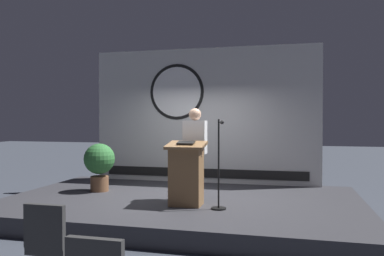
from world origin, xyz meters
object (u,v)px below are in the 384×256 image
Objects in this scene: podium at (186,174)px; potted_plant at (99,162)px; audience_chair_left at (52,240)px; speaker_person at (195,153)px; microphone_stand at (219,178)px.

podium is 2.18m from potted_plant.
audience_chair_left is (-0.70, -2.76, -0.34)m from podium.
podium is 0.57m from speaker_person.
speaker_person reaches higher than microphone_stand.
podium is at bearing -22.16° from potted_plant.
speaker_person is 1.71× the size of potted_plant.
podium is at bearing -94.17° from speaker_person.
speaker_person is (0.03, 0.48, 0.31)m from podium.
microphone_stand is at bearing 64.29° from audience_chair_left.
speaker_person is 3.38m from audience_chair_left.
microphone_stand reaches higher than podium.
microphone_stand is at bearing -10.67° from podium.
speaker_person is 2.10m from potted_plant.
potted_plant is at bearing 110.28° from audience_chair_left.
microphone_stand is (0.58, -0.11, -0.03)m from podium.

